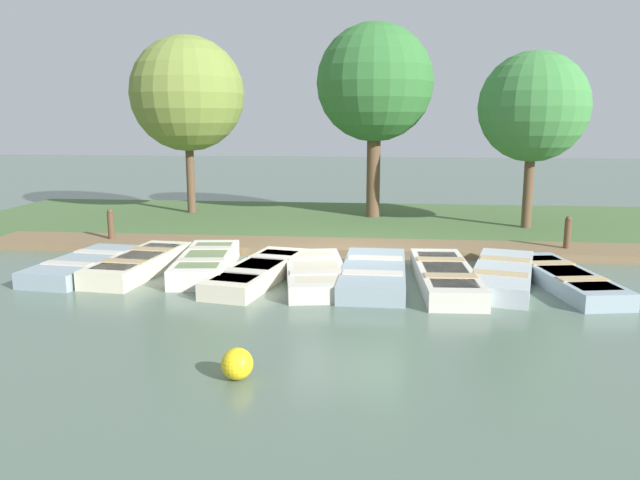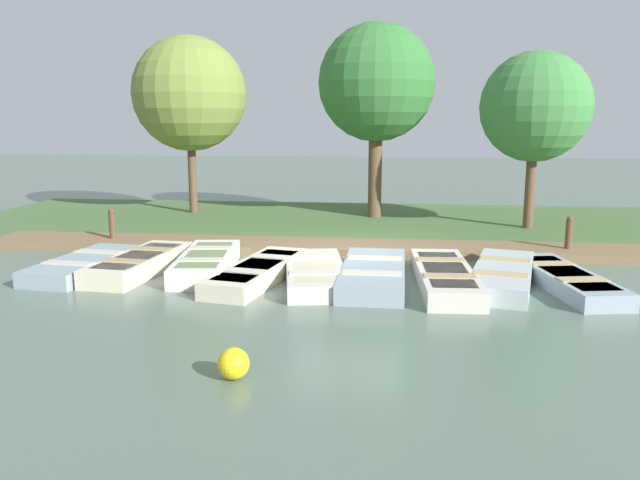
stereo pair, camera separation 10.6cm
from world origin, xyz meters
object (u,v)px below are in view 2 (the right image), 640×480
Objects in this scene: park_tree_left at (377,84)px; rowboat_5 at (373,273)px; rowboat_2 at (206,262)px; mooring_post_near at (112,227)px; rowboat_8 at (566,279)px; mooring_post_far at (569,236)px; park_tree_center at (535,107)px; rowboat_0 at (85,265)px; park_tree_far_left at (189,94)px; rowboat_7 at (503,275)px; buoy at (233,364)px; rowboat_4 at (315,273)px; rowboat_1 at (140,263)px; rowboat_6 at (444,276)px; rowboat_3 at (258,271)px.

rowboat_5 is at bearing 1.50° from park_tree_left.
mooring_post_near is (-2.46, -3.20, 0.28)m from rowboat_2.
mooring_post_near reaches higher than rowboat_8.
park_tree_center is at bearing -173.43° from mooring_post_far.
mooring_post_near is (-2.80, -0.66, 0.31)m from rowboat_0.
rowboat_8 is 0.61× the size of park_tree_far_left.
park_tree_center is (-5.64, 1.63, 3.32)m from rowboat_7.
rowboat_4 is at bearing 174.86° from buoy.
mooring_post_near is at bearing -160.92° from rowboat_0.
park_tree_center is (-2.88, -0.33, 3.02)m from mooring_post_far.
rowboat_1 is 11.15m from park_tree_center.
rowboat_6 is at bearing 11.95° from park_tree_left.
rowboat_4 is 4.86m from buoy.
mooring_post_far reaches higher than buoy.
rowboat_1 is at bearing 34.24° from mooring_post_near.
rowboat_4 is (0.51, 2.39, -0.03)m from rowboat_2.
buoy is (4.94, -5.28, 0.03)m from rowboat_8.
rowboat_4 is at bearing 32.90° from park_tree_far_left.
park_tree_left is (-7.40, 2.12, 4.06)m from rowboat_3.
rowboat_4 is 3.57× the size of mooring_post_near.
rowboat_0 is at bearing 0.16° from park_tree_far_left.
rowboat_4 is 8.58m from park_tree_center.
park_tree_left is (-7.39, 0.96, 4.06)m from rowboat_4.
rowboat_8 is at bearing 79.85° from rowboat_2.
mooring_post_far is at bearing 46.71° from park_tree_left.
rowboat_2 reaches higher than rowboat_1.
rowboat_4 reaches higher than rowboat_0.
rowboat_7 is at bearing 80.39° from rowboat_2.
rowboat_1 is (-0.15, 1.15, 0.03)m from rowboat_0.
park_tree_far_left is 10.43m from park_tree_center.
mooring_post_near is 2.37× the size of buoy.
rowboat_2 is 6.08m from rowboat_7.
rowboat_0 is 9.78m from rowboat_8.
rowboat_3 is at bearing 26.33° from park_tree_far_left.
park_tree_center is at bearing 177.51° from rowboat_7.
mooring_post_far is at bearing 158.20° from rowboat_7.
rowboat_0 is 0.85× the size of rowboat_3.
rowboat_8 is 10.83m from mooring_post_near.
rowboat_6 is 0.63× the size of park_tree_far_left.
park_tree_center reaches higher than rowboat_6.
rowboat_0 is at bearing -39.25° from park_tree_left.
rowboat_7 is at bearing 83.46° from rowboat_4.
rowboat_8 is 9.21m from park_tree_left.
rowboat_5 is 3.69m from rowboat_8.
rowboat_6 is at bearing 94.21° from rowboat_0.
mooring_post_far is at bearing 6.57° from park_tree_center.
rowboat_1 is 0.65× the size of park_tree_center.
park_tree_center is at bearing 151.75° from buoy.
rowboat_2 is at bearing -159.97° from buoy.
rowboat_2 is at bearing 19.76° from park_tree_far_left.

